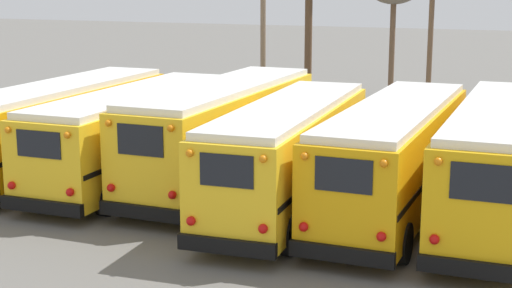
{
  "coord_description": "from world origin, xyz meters",
  "views": [
    {
      "loc": [
        8.37,
        -21.35,
        6.51
      ],
      "look_at": [
        0.0,
        0.04,
        1.59
      ],
      "focal_mm": 55.0,
      "sensor_mm": 36.0,
      "label": 1
    }
  ],
  "objects": [
    {
      "name": "utility_pole",
      "position": [
        -4.67,
        12.88,
        4.16
      ],
      "size": [
        1.8,
        0.25,
        7.91
      ],
      "color": "#75604C",
      "rests_on": "ground"
    },
    {
      "name": "school_bus_4",
      "position": [
        4.25,
        -0.28,
        1.67
      ],
      "size": [
        2.63,
        10.45,
        3.08
      ],
      "color": "#E5A00C",
      "rests_on": "ground"
    },
    {
      "name": "ground_plane",
      "position": [
        0.0,
        0.0,
        0.0
      ],
      "size": [
        160.0,
        160.0,
        0.0
      ],
      "primitive_type": "plane",
      "color": "#66635E"
    },
    {
      "name": "school_bus_3",
      "position": [
        1.42,
        -1.0,
        1.67
      ],
      "size": [
        2.78,
        10.09,
        3.06
      ],
      "color": "yellow",
      "rests_on": "ground"
    },
    {
      "name": "school_bus_5",
      "position": [
        7.09,
        -0.17,
        1.74
      ],
      "size": [
        2.61,
        10.45,
        3.19
      ],
      "color": "#EAAA0F",
      "rests_on": "ground"
    },
    {
      "name": "school_bus_1",
      "position": [
        -4.25,
        0.31,
        1.61
      ],
      "size": [
        2.63,
        10.25,
        2.94
      ],
      "color": "yellow",
      "rests_on": "ground"
    },
    {
      "name": "school_bus_0",
      "position": [
        -7.09,
        0.42,
        1.66
      ],
      "size": [
        2.56,
        10.12,
        3.03
      ],
      "color": "#E5A00C",
      "rests_on": "ground"
    },
    {
      "name": "school_bus_2",
      "position": [
        -1.42,
        0.85,
        1.75
      ],
      "size": [
        2.68,
        10.38,
        3.22
      ],
      "color": "yellow",
      "rests_on": "ground"
    }
  ]
}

